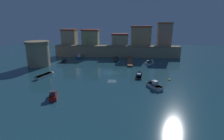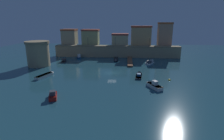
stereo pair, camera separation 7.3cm
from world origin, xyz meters
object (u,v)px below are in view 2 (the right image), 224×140
at_px(moored_boat_1, 116,59).
at_px(mooring_buoy_0, 169,80).
at_px(moored_boat_6, 64,61).
at_px(moored_boat_7, 46,75).
at_px(fortress_tower, 38,53).
at_px(quay_lamp_1, 115,40).
at_px(moored_boat_0, 150,62).
at_px(quay_lamp_2, 149,40).
at_px(moored_boat_4, 53,95).
at_px(moored_boat_3, 139,75).
at_px(moored_boat_5, 79,56).
at_px(quay_lamp_0, 88,39).
at_px(moored_boat_2, 153,85).

relative_size(moored_boat_1, mooring_buoy_0, 10.21).
xyz_separation_m(moored_boat_1, moored_boat_6, (-19.05, -3.17, -0.08)).
bearing_deg(moored_boat_6, moored_boat_7, 170.76).
relative_size(fortress_tower, quay_lamp_1, 2.14).
bearing_deg(moored_boat_0, quay_lamp_2, 24.16).
relative_size(quay_lamp_2, moored_boat_0, 0.62).
relative_size(fortress_tower, moored_boat_0, 1.43).
height_order(quay_lamp_1, moored_boat_1, quay_lamp_1).
relative_size(moored_boat_4, moored_boat_6, 0.76).
height_order(moored_boat_3, moored_boat_4, moored_boat_4).
xyz_separation_m(moored_boat_0, mooring_buoy_0, (2.38, -19.19, -0.37)).
height_order(quay_lamp_2, moored_boat_0, quay_lamp_2).
xyz_separation_m(moored_boat_1, moored_boat_3, (7.46, -19.42, -0.15)).
xyz_separation_m(quay_lamp_1, moored_boat_4, (-9.20, -43.07, -6.62)).
bearing_deg(moored_boat_7, moored_boat_0, -41.63).
xyz_separation_m(moored_boat_0, moored_boat_3, (-5.02, -16.08, -0.07)).
distance_m(moored_boat_1, moored_boat_5, 16.36).
bearing_deg(quay_lamp_1, moored_boat_5, -169.36).
relative_size(quay_lamp_1, moored_boat_1, 0.58).
xyz_separation_m(quay_lamp_1, quay_lamp_2, (13.95, -0.00, -0.14)).
relative_size(quay_lamp_0, moored_boat_5, 0.53).
bearing_deg(quay_lamp_2, quay_lamp_0, 180.00).
xyz_separation_m(quay_lamp_1, moored_boat_0, (13.36, -11.15, -6.81)).
bearing_deg(quay_lamp_2, moored_boat_2, -94.95).
xyz_separation_m(quay_lamp_0, mooring_buoy_0, (27.11, -30.34, -7.15)).
height_order(moored_boat_1, moored_boat_5, moored_boat_1).
bearing_deg(quay_lamp_2, fortress_tower, -154.63).
height_order(quay_lamp_0, moored_boat_3, quay_lamp_0).
relative_size(moored_boat_6, moored_boat_7, 0.81).
height_order(quay_lamp_0, quay_lamp_2, quay_lamp_0).
bearing_deg(moored_boat_6, mooring_buoy_0, -133.78).
distance_m(moored_boat_5, moored_boat_7, 26.94).
height_order(fortress_tower, quay_lamp_0, quay_lamp_0).
xyz_separation_m(moored_boat_1, moored_boat_7, (-17.47, -21.82, -0.05)).
bearing_deg(moored_boat_2, quay_lamp_1, -10.61).
relative_size(quay_lamp_1, moored_boat_6, 0.67).
distance_m(moored_boat_3, moored_boat_6, 31.10).
distance_m(moored_boat_0, moored_boat_7, 35.20).
bearing_deg(quay_lamp_0, moored_boat_2, -58.09).
bearing_deg(mooring_buoy_0, quay_lamp_1, 117.42).
bearing_deg(moored_boat_6, moored_boat_0, -104.38).
bearing_deg(quay_lamp_1, fortress_tower, -143.23).
xyz_separation_m(quay_lamp_0, moored_boat_0, (24.72, -11.15, -6.79)).
xyz_separation_m(fortress_tower, moored_boat_2, (35.07, -17.59, -3.62)).
bearing_deg(moored_boat_2, moored_boat_3, -10.90).
distance_m(moored_boat_0, moored_boat_5, 29.27).
relative_size(moored_boat_3, moored_boat_7, 0.91).
bearing_deg(quay_lamp_1, moored_boat_3, -72.98).
xyz_separation_m(moored_boat_4, mooring_buoy_0, (24.94, 12.73, -0.56)).
height_order(moored_boat_6, moored_boat_7, moored_boat_6).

